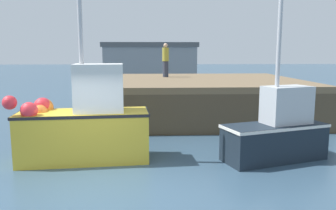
% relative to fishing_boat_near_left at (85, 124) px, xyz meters
% --- Properties ---
extents(ground, '(120.00, 160.00, 0.10)m').
position_rel_fishing_boat_near_left_xyz_m(ground, '(0.55, -2.11, -1.11)').
color(ground, '#334C60').
extents(pier, '(9.81, 8.15, 1.77)m').
position_rel_fishing_boat_near_left_xyz_m(pier, '(3.95, 6.25, 0.41)').
color(pier, brown).
rests_on(pier, ground).
extents(fishing_boat_near_left, '(3.79, 1.63, 5.90)m').
position_rel_fishing_boat_near_left_xyz_m(fishing_boat_near_left, '(0.00, 0.00, 0.00)').
color(fishing_boat_near_left, gold).
rests_on(fishing_boat_near_left, ground).
extents(fishing_boat_near_right, '(3.18, 1.97, 4.61)m').
position_rel_fishing_boat_near_left_xyz_m(fishing_boat_near_right, '(5.42, -0.18, -0.26)').
color(fishing_boat_near_right, '#19232D').
rests_on(fishing_boat_near_right, ground).
extents(dockworker, '(0.34, 0.34, 1.73)m').
position_rel_fishing_boat_near_left_xyz_m(dockworker, '(2.61, 8.23, 1.58)').
color(dockworker, '#2D3342').
rests_on(dockworker, pier).
extents(warehouse, '(10.34, 5.00, 4.09)m').
position_rel_fishing_boat_near_left_xyz_m(warehouse, '(1.76, 29.18, 1.00)').
color(warehouse, gray).
rests_on(warehouse, ground).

